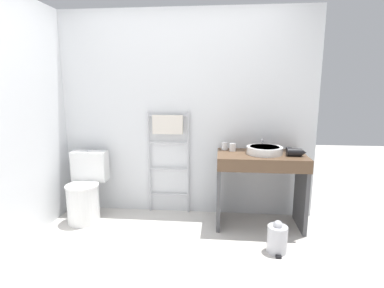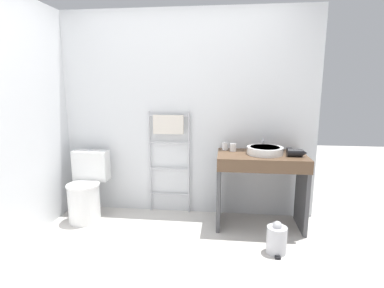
% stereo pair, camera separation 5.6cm
% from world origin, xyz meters
% --- Properties ---
extents(ground_plane, '(12.00, 12.00, 0.00)m').
position_xyz_m(ground_plane, '(0.00, 0.00, 0.00)').
color(ground_plane, silver).
extents(wall_back, '(3.14, 0.12, 2.42)m').
position_xyz_m(wall_back, '(0.00, 1.46, 1.21)').
color(wall_back, silver).
rests_on(wall_back, ground_plane).
extents(wall_side, '(0.12, 2.08, 2.42)m').
position_xyz_m(wall_side, '(-1.51, 0.70, 1.21)').
color(wall_side, silver).
rests_on(wall_side, ground_plane).
extents(toilet, '(0.41, 0.52, 0.80)m').
position_xyz_m(toilet, '(-1.09, 1.06, 0.34)').
color(toilet, white).
rests_on(toilet, ground_plane).
extents(towel_radiator, '(0.51, 0.06, 1.26)m').
position_xyz_m(towel_radiator, '(-0.16, 1.35, 0.91)').
color(towel_radiator, silver).
rests_on(towel_radiator, ground_plane).
extents(vanity_counter, '(0.95, 0.56, 0.83)m').
position_xyz_m(vanity_counter, '(0.91, 1.08, 0.56)').
color(vanity_counter, brown).
rests_on(vanity_counter, ground_plane).
extents(sink_basin, '(0.38, 0.38, 0.08)m').
position_xyz_m(sink_basin, '(0.94, 1.10, 0.87)').
color(sink_basin, white).
rests_on(sink_basin, vanity_counter).
extents(faucet, '(0.02, 0.10, 0.13)m').
position_xyz_m(faucet, '(0.94, 1.30, 0.91)').
color(faucet, silver).
rests_on(faucet, vanity_counter).
extents(cup_near_wall, '(0.07, 0.07, 0.09)m').
position_xyz_m(cup_near_wall, '(0.52, 1.27, 0.87)').
color(cup_near_wall, white).
rests_on(cup_near_wall, vanity_counter).
extents(cup_near_edge, '(0.07, 0.07, 0.09)m').
position_xyz_m(cup_near_edge, '(0.60, 1.21, 0.87)').
color(cup_near_edge, white).
rests_on(cup_near_edge, vanity_counter).
extents(hair_dryer, '(0.20, 0.19, 0.08)m').
position_xyz_m(hair_dryer, '(1.25, 1.03, 0.87)').
color(hair_dryer, black).
rests_on(hair_dryer, vanity_counter).
extents(trash_bin, '(0.19, 0.22, 0.32)m').
position_xyz_m(trash_bin, '(1.02, 0.54, 0.14)').
color(trash_bin, silver).
rests_on(trash_bin, ground_plane).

